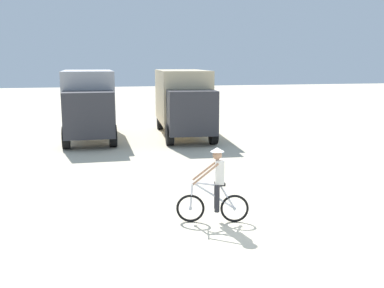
{
  "coord_description": "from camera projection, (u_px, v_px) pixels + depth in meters",
  "views": [
    {
      "loc": [
        -3.66,
        -9.37,
        3.76
      ],
      "look_at": [
        -0.33,
        4.53,
        1.1
      ],
      "focal_mm": 41.2,
      "sensor_mm": 36.0,
      "label": 1
    }
  ],
  "objects": [
    {
      "name": "ground_plane",
      "position": [
        250.0,
        223.0,
        10.48
      ],
      "size": [
        120.0,
        120.0,
        0.0
      ],
      "primitive_type": "plane",
      "color": "beige"
    },
    {
      "name": "box_truck_grey_hauler",
      "position": [
        89.0,
        101.0,
        21.9
      ],
      "size": [
        2.46,
        6.78,
        3.35
      ],
      "color": "#9E9EA3",
      "rests_on": "ground"
    },
    {
      "name": "box_truck_tan_camper",
      "position": [
        183.0,
        99.0,
        22.67
      ],
      "size": [
        2.86,
        6.91,
        3.35
      ],
      "color": "#CCB78E",
      "rests_on": "ground"
    },
    {
      "name": "cyclist_orange_shirt",
      "position": [
        215.0,
        188.0,
        10.37
      ],
      "size": [
        1.69,
        0.61,
        1.82
      ],
      "color": "black",
      "rests_on": "ground"
    }
  ]
}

